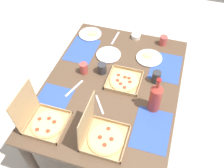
# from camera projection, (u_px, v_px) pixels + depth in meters

# --- Properties ---
(ground_plane) EXTENTS (6.00, 6.00, 0.00)m
(ground_plane) POSITION_uv_depth(u_px,v_px,m) (112.00, 130.00, 2.60)
(ground_plane) COLOR beige
(dining_table) EXTENTS (1.46, 1.09, 0.75)m
(dining_table) POSITION_uv_depth(u_px,v_px,m) (112.00, 92.00, 2.11)
(dining_table) COLOR #3F3328
(dining_table) RESTS_ON ground_plane
(placemat_near_left) EXTENTS (0.36, 0.26, 0.00)m
(placemat_near_left) POSITION_uv_depth(u_px,v_px,m) (152.00, 129.00, 1.75)
(placemat_near_left) COLOR #2D4C9E
(placemat_near_left) RESTS_ON dining_table
(placemat_near_right) EXTENTS (0.36, 0.26, 0.00)m
(placemat_near_right) POSITION_uv_depth(u_px,v_px,m) (166.00, 67.00, 2.17)
(placemat_near_right) COLOR #2D4C9E
(placemat_near_right) RESTS_ON dining_table
(placemat_far_left) EXTENTS (0.36, 0.26, 0.00)m
(placemat_far_left) POSITION_uv_depth(u_px,v_px,m) (51.00, 103.00, 1.90)
(placemat_far_left) COLOR #2D4C9E
(placemat_far_left) RESTS_ON dining_table
(placemat_far_right) EXTENTS (0.36, 0.26, 0.00)m
(placemat_far_right) POSITION_uv_depth(u_px,v_px,m) (82.00, 50.00, 2.32)
(placemat_far_right) COLOR #2D4C9E
(placemat_far_right) RESTS_ON dining_table
(pizza_box_corner_left) EXTENTS (0.29, 0.29, 0.33)m
(pizza_box_corner_left) POSITION_uv_depth(u_px,v_px,m) (102.00, 135.00, 1.67)
(pizza_box_corner_left) COLOR tan
(pizza_box_corner_left) RESTS_ON dining_table
(pizza_box_center) EXTENTS (0.27, 0.29, 0.31)m
(pizza_box_center) POSITION_uv_depth(u_px,v_px,m) (43.00, 120.00, 1.75)
(pizza_box_center) COLOR tan
(pizza_box_center) RESTS_ON dining_table
(pizza_box_corner_right) EXTENTS (0.28, 0.28, 0.04)m
(pizza_box_corner_right) POSITION_uv_depth(u_px,v_px,m) (124.00, 81.00, 2.04)
(pizza_box_corner_right) COLOR tan
(pizza_box_corner_right) RESTS_ON dining_table
(plate_middle) EXTENTS (0.23, 0.23, 0.02)m
(plate_middle) POSITION_uv_depth(u_px,v_px,m) (109.00, 55.00, 2.26)
(plate_middle) COLOR white
(plate_middle) RESTS_ON dining_table
(plate_far_left) EXTENTS (0.22, 0.22, 0.03)m
(plate_far_left) POSITION_uv_depth(u_px,v_px,m) (91.00, 34.00, 2.46)
(plate_far_left) COLOR white
(plate_far_left) RESTS_ON dining_table
(plate_far_right) EXTENTS (0.24, 0.24, 0.03)m
(plate_far_right) POSITION_uv_depth(u_px,v_px,m) (149.00, 58.00, 2.23)
(plate_far_right) COLOR white
(plate_far_right) RESTS_ON dining_table
(soda_bottle) EXTENTS (0.09, 0.09, 0.32)m
(soda_bottle) POSITION_uv_depth(u_px,v_px,m) (155.00, 97.00, 1.78)
(soda_bottle) COLOR #B2382D
(soda_bottle) RESTS_ON dining_table
(cup_clear_left) EXTENTS (0.07, 0.07, 0.10)m
(cup_clear_left) POSITION_uv_depth(u_px,v_px,m) (84.00, 68.00, 2.09)
(cup_clear_left) COLOR #BF4742
(cup_clear_left) RESTS_ON dining_table
(cup_red) EXTENTS (0.07, 0.07, 0.11)m
(cup_red) POSITION_uv_depth(u_px,v_px,m) (156.00, 77.00, 2.01)
(cup_red) COLOR #333338
(cup_red) RESTS_ON dining_table
(cup_clear_right) EXTENTS (0.08, 0.08, 0.09)m
(cup_clear_right) POSITION_uv_depth(u_px,v_px,m) (102.00, 68.00, 2.09)
(cup_clear_right) COLOR #333338
(cup_clear_right) RESTS_ON dining_table
(cup_spare) EXTENTS (0.07, 0.07, 0.09)m
(cup_spare) POSITION_uv_depth(u_px,v_px,m) (163.00, 41.00, 2.34)
(cup_spare) COLOR #BF4742
(cup_spare) RESTS_ON dining_table
(condiment_bowl) EXTENTS (0.09, 0.09, 0.04)m
(condiment_bowl) POSITION_uv_depth(u_px,v_px,m) (136.00, 36.00, 2.42)
(condiment_bowl) COLOR white
(condiment_bowl) RESTS_ON dining_table
(knife_by_far_right) EXTENTS (0.21, 0.03, 0.00)m
(knife_by_far_right) POSITION_uv_depth(u_px,v_px,m) (115.00, 38.00, 2.44)
(knife_by_far_right) COLOR #B7B7BC
(knife_by_far_right) RESTS_ON dining_table
(knife_by_near_right) EXTENTS (0.20, 0.08, 0.00)m
(knife_by_near_right) POSITION_uv_depth(u_px,v_px,m) (74.00, 88.00, 2.00)
(knife_by_near_right) COLOR #B7B7BC
(knife_by_near_right) RESTS_ON dining_table
(fork_by_far_left) EXTENTS (0.16, 0.12, 0.00)m
(fork_by_far_left) POSITION_uv_depth(u_px,v_px,m) (100.00, 104.00, 1.89)
(fork_by_far_left) COLOR #B7B7BC
(fork_by_far_left) RESTS_ON dining_table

